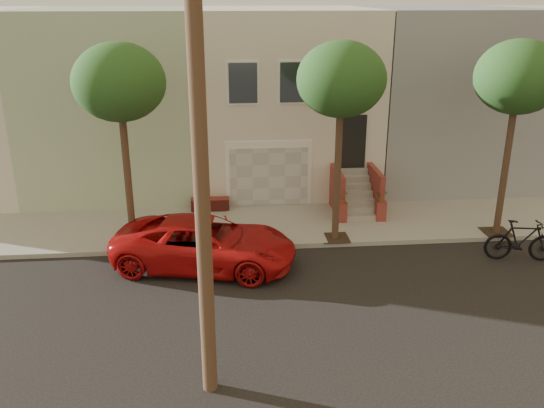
{
  "coord_description": "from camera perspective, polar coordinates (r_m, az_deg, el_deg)",
  "views": [
    {
      "loc": [
        -2.61,
        -13.18,
        7.72
      ],
      "look_at": [
        -1.16,
        3.0,
        1.74
      ],
      "focal_mm": 38.0,
      "sensor_mm": 36.0,
      "label": 1
    }
  ],
  "objects": [
    {
      "name": "tree_mid",
      "position": [
        17.63,
        6.88,
        12.03
      ],
      "size": [
        2.7,
        2.57,
        6.3
      ],
      "color": "#2D2116",
      "rests_on": "sidewalk"
    },
    {
      "name": "house_row",
      "position": [
        24.84,
        0.98,
        10.76
      ],
      "size": [
        33.1,
        11.7,
        7.0
      ],
      "color": "#BCB1A0",
      "rests_on": "sidewalk"
    },
    {
      "name": "sidewalk",
      "position": [
        20.21,
        2.67,
        -2.04
      ],
      "size": [
        40.0,
        3.7,
        0.15
      ],
      "primitive_type": "cube",
      "color": "gray",
      "rests_on": "ground"
    },
    {
      "name": "tree_left",
      "position": [
        17.5,
        -14.9,
        11.45
      ],
      "size": [
        2.7,
        2.57,
        6.3
      ],
      "color": "#2D2116",
      "rests_on": "sidewalk"
    },
    {
      "name": "tree_right",
      "position": [
        19.51,
        23.22,
        11.36
      ],
      "size": [
        2.7,
        2.57,
        6.3
      ],
      "color": "#2D2116",
      "rests_on": "sidewalk"
    },
    {
      "name": "motorcycle",
      "position": [
        19.05,
        23.46,
        -3.33
      ],
      "size": [
        2.25,
        0.98,
        1.31
      ],
      "primitive_type": "imported",
      "rotation": [
        0.0,
        0.0,
        1.4
      ],
      "color": "black",
      "rests_on": "ground"
    },
    {
      "name": "ground",
      "position": [
        15.49,
        5.33,
        -9.77
      ],
      "size": [
        90.0,
        90.0,
        0.0
      ],
      "primitive_type": "plane",
      "color": "black",
      "rests_on": "ground"
    },
    {
      "name": "pickup_truck",
      "position": [
        17.17,
        -6.65,
        -3.89
      ],
      "size": [
        5.8,
        3.6,
        1.5
      ],
      "primitive_type": "imported",
      "rotation": [
        0.0,
        0.0,
        1.35
      ],
      "color": "red",
      "rests_on": "ground"
    }
  ]
}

